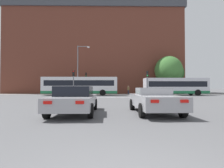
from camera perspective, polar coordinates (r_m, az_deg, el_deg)
name	(u,v)px	position (r m, az deg, el deg)	size (l,w,h in m)	color
stop_line_strip	(111,98)	(23.09, -0.32, -4.44)	(7.60, 0.30, 0.01)	silver
far_pavement	(110,94)	(35.00, -0.50, -3.33)	(68.45, 2.50, 0.01)	gray
brick_civic_building	(96,51)	(45.96, -5.38, 10.66)	(40.72, 14.97, 27.96)	brown
car_saloon_left	(75,99)	(9.15, -12.02, -4.91)	(2.15, 4.71, 1.38)	#9E9EA3
car_roadster_right	(154,100)	(9.30, 13.45, -5.11)	(2.13, 4.48, 1.31)	#9E9EA3
bus_crossing_lead	(80,86)	(29.82, -10.32, -0.54)	(12.33, 2.76, 3.06)	silver
bus_crossing_trailing	(175,86)	(31.30, 19.93, -0.68)	(10.40, 2.67, 2.90)	silver
traffic_light_far_left	(86,80)	(34.78, -8.47, 1.39)	(0.26, 0.31, 4.28)	slate
traffic_light_near_left	(73,79)	(24.12, -12.47, 1.62)	(0.26, 0.31, 3.66)	slate
traffic_light_near_right	(147,79)	(24.51, 11.49, 1.50)	(0.26, 0.31, 3.61)	slate
street_lamp_junction	(80,66)	(29.67, -10.52, 5.95)	(2.10, 0.36, 8.32)	slate
pedestrian_waiting	(128,89)	(34.66, 5.37, -1.71)	(0.45, 0.42, 1.70)	#333851
tree_by_building	(174,73)	(39.90, 19.61, 3.44)	(4.14, 4.14, 6.68)	#4C3823
tree_kerbside	(169,70)	(37.60, 17.97, 4.24)	(5.57, 5.57, 7.77)	#4C3823
tree_distant	(172,72)	(39.36, 19.02, 3.67)	(4.45, 4.45, 6.95)	#4C3823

